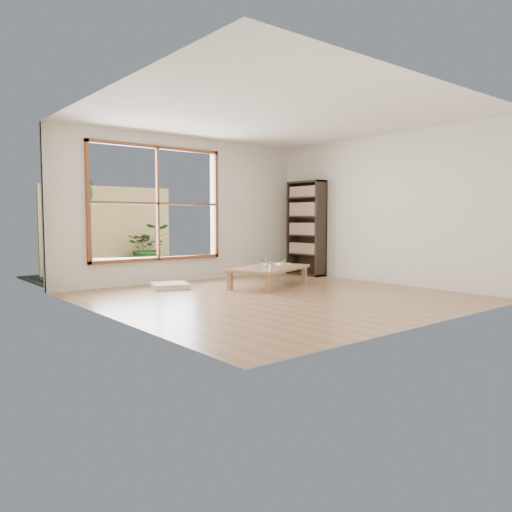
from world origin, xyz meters
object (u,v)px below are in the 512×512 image
at_px(food_tray, 284,263).
at_px(low_table, 269,269).
at_px(bookshelf, 306,228).
at_px(garden_bench, 128,261).

bearing_deg(food_tray, low_table, -146.79).
xyz_separation_m(low_table, food_tray, (0.50, 0.19, 0.06)).
relative_size(low_table, food_tray, 6.12).
distance_m(low_table, bookshelf, 1.98).
height_order(low_table, food_tray, food_tray).
distance_m(food_tray, garden_bench, 2.88).
distance_m(bookshelf, garden_bench, 3.53).
xyz_separation_m(food_tray, garden_bench, (-1.99, 2.08, 0.00)).
bearing_deg(low_table, food_tray, -1.50).
relative_size(bookshelf, garden_bench, 1.49).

